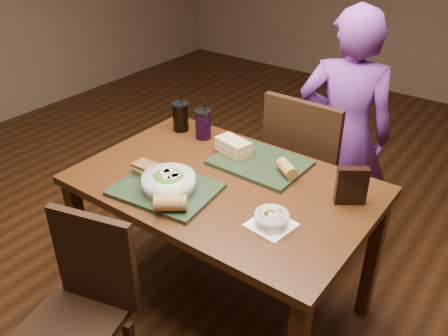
{
  "coord_description": "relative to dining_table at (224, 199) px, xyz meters",
  "views": [
    {
      "loc": [
        1.06,
        -1.43,
        1.86
      ],
      "look_at": [
        0.0,
        0.0,
        0.82
      ],
      "focal_mm": 38.0,
      "sensor_mm": 36.0,
      "label": 1
    }
  ],
  "objects": [
    {
      "name": "tray_near",
      "position": [
        -0.15,
        -0.21,
        0.1
      ],
      "size": [
        0.45,
        0.37,
        0.02
      ],
      "primitive_type": "cube",
      "rotation": [
        0.0,
        0.0,
        0.12
      ],
      "color": "black",
      "rests_on": "dining_table"
    },
    {
      "name": "sandwich_near",
      "position": [
        -0.3,
        -0.18,
        0.13
      ],
      "size": [
        0.11,
        0.08,
        0.05
      ],
      "color": "#593819",
      "rests_on": "tray_near"
    },
    {
      "name": "soup_bowl",
      "position": [
        0.33,
        -0.15,
        0.12
      ],
      "size": [
        0.18,
        0.18,
        0.06
      ],
      "color": "white",
      "rests_on": "dining_table"
    },
    {
      "name": "cup_berry",
      "position": [
        -0.34,
        0.29,
        0.17
      ],
      "size": [
        0.09,
        0.09,
        0.23
      ],
      "color": "black",
      "rests_on": "dining_table"
    },
    {
      "name": "baguette_near",
      "position": [
        -0.03,
        -0.32,
        0.14
      ],
      "size": [
        0.14,
        0.13,
        0.06
      ],
      "primitive_type": "cylinder",
      "rotation": [
        0.0,
        1.57,
        0.64
      ],
      "color": "#AD7533",
      "rests_on": "tray_near"
    },
    {
      "name": "cup_cola",
      "position": [
        -0.5,
        0.29,
        0.17
      ],
      "size": [
        0.09,
        0.09,
        0.24
      ],
      "color": "black",
      "rests_on": "dining_table"
    },
    {
      "name": "diner",
      "position": [
        0.2,
        0.83,
        0.05
      ],
      "size": [
        0.6,
        0.49,
        1.41
      ],
      "primitive_type": "imported",
      "rotation": [
        0.0,
        0.0,
        3.47
      ],
      "color": "#703188",
      "rests_on": "ground"
    },
    {
      "name": "baguette_far",
      "position": [
        0.2,
        0.2,
        0.14
      ],
      "size": [
        0.12,
        0.11,
        0.06
      ],
      "primitive_type": "cylinder",
      "rotation": [
        0.0,
        1.57,
        -0.61
      ],
      "color": "#AD7533",
      "rests_on": "tray_far"
    },
    {
      "name": "chair_far",
      "position": [
        0.09,
        0.63,
        -0.12
      ],
      "size": [
        0.42,
        0.42,
        0.98
      ],
      "color": "black",
      "rests_on": "ground"
    },
    {
      "name": "salad_bowl",
      "position": [
        -0.13,
        -0.21,
        0.15
      ],
      "size": [
        0.23,
        0.23,
        0.07
      ],
      "color": "silver",
      "rests_on": "tray_near"
    },
    {
      "name": "dining_table",
      "position": [
        0.0,
        0.0,
        0.0
      ],
      "size": [
        1.3,
        0.85,
        0.75
      ],
      "color": "#41220D",
      "rests_on": "ground"
    },
    {
      "name": "sandwich_far",
      "position": [
        -0.11,
        0.22,
        0.14
      ],
      "size": [
        0.19,
        0.13,
        0.07
      ],
      "color": "tan",
      "rests_on": "tray_far"
    },
    {
      "name": "ground",
      "position": [
        0.0,
        0.0,
        -0.66
      ],
      "size": [
        6.0,
        6.0,
        0.0
      ],
      "primitive_type": "plane",
      "color": "#381C0B",
      "rests_on": "ground"
    },
    {
      "name": "tray_far",
      "position": [
        0.04,
        0.23,
        0.1
      ],
      "size": [
        0.42,
        0.33,
        0.02
      ],
      "primitive_type": "cube",
      "rotation": [
        0.0,
        0.0,
        -0.02
      ],
      "color": "black",
      "rests_on": "dining_table"
    },
    {
      "name": "chair_near",
      "position": [
        -0.19,
        -0.68,
        -0.2
      ],
      "size": [
        0.44,
        0.45,
        0.83
      ],
      "color": "black",
      "rests_on": "ground"
    },
    {
      "name": "chip_bag",
      "position": [
        0.51,
        0.18,
        0.17
      ],
      "size": [
        0.13,
        0.1,
        0.16
      ],
      "primitive_type": "cube",
      "rotation": [
        0.0,
        0.0,
        0.61
      ],
      "color": "black",
      "rests_on": "dining_table"
    }
  ]
}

